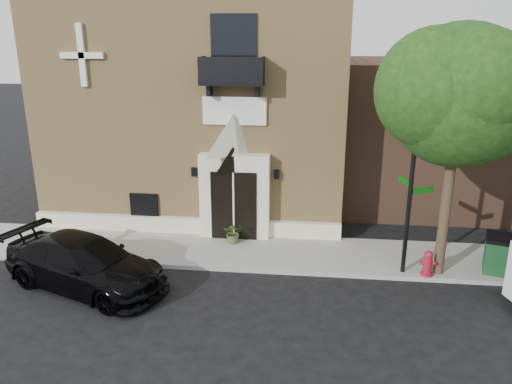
% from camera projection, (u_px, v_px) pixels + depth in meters
% --- Properties ---
extents(ground, '(120.00, 120.00, 0.00)m').
position_uv_depth(ground, '(253.00, 273.00, 16.45)').
color(ground, black).
rests_on(ground, ground).
extents(sidewalk, '(42.00, 3.00, 0.15)m').
position_uv_depth(sidewalk, '(286.00, 254.00, 17.74)').
color(sidewalk, gray).
rests_on(sidewalk, ground).
extents(church, '(12.20, 11.01, 9.30)m').
position_uv_depth(church, '(208.00, 100.00, 22.88)').
color(church, tan).
rests_on(church, ground).
extents(street_tree_left, '(4.97, 4.38, 7.77)m').
position_uv_depth(street_tree_left, '(461.00, 95.00, 14.35)').
color(street_tree_left, '#38281C').
rests_on(street_tree_left, sidewalk).
extents(black_sedan, '(5.91, 4.02, 1.59)m').
position_uv_depth(black_sedan, '(85.00, 263.00, 15.36)').
color(black_sedan, black).
rests_on(black_sedan, ground).
extents(street_sign, '(1.01, 0.81, 5.31)m').
position_uv_depth(street_sign, '(410.00, 193.00, 15.46)').
color(street_sign, black).
rests_on(street_sign, sidewalk).
extents(fire_hydrant, '(0.48, 0.38, 0.84)m').
position_uv_depth(fire_hydrant, '(428.00, 263.00, 15.87)').
color(fire_hydrant, maroon).
rests_on(fire_hydrant, sidewalk).
extents(planter, '(0.77, 0.69, 0.80)m').
position_uv_depth(planter, '(234.00, 233.00, 18.35)').
color(planter, '#475F2E').
rests_on(planter, sidewalk).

